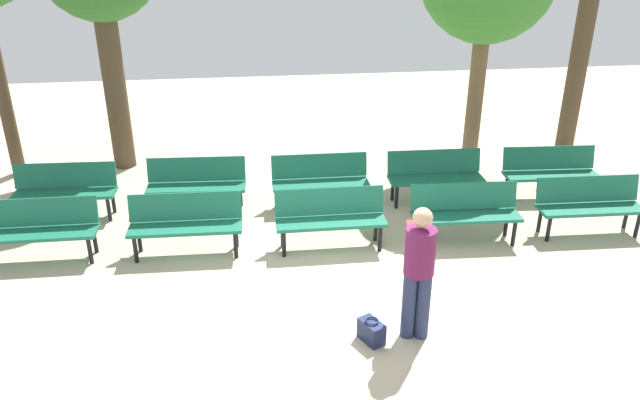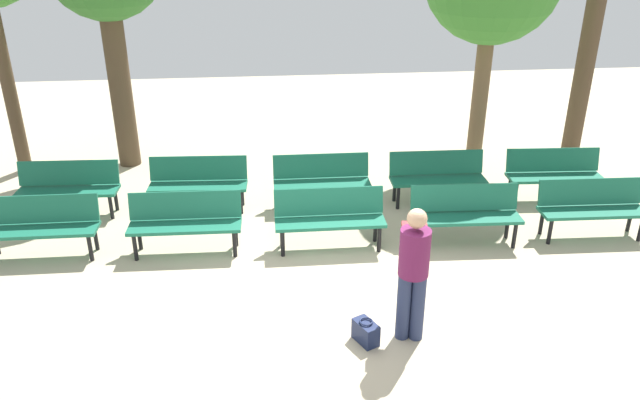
# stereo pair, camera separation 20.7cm
# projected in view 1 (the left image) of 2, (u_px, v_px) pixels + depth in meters

# --- Properties ---
(ground_plane) EXTENTS (24.93, 24.93, 0.00)m
(ground_plane) POSITION_uv_depth(u_px,v_px,m) (340.00, 305.00, 7.75)
(ground_plane) COLOR #BCAD8E
(bench_r0_c0) EXTENTS (1.60, 0.50, 0.87)m
(bench_r0_c0) POSITION_uv_depth(u_px,v_px,m) (39.00, 227.00, 8.61)
(bench_r0_c0) COLOR #19664C
(bench_r0_c0) RESTS_ON ground_plane
(bench_r0_c1) EXTENTS (1.61, 0.53, 0.87)m
(bench_r0_c1) POSITION_uv_depth(u_px,v_px,m) (186.00, 221.00, 8.78)
(bench_r0_c1) COLOR #19664C
(bench_r0_c1) RESTS_ON ground_plane
(bench_r0_c2) EXTENTS (1.60, 0.49, 0.87)m
(bench_r0_c2) POSITION_uv_depth(u_px,v_px,m) (330.00, 215.00, 8.94)
(bench_r0_c2) COLOR #19664C
(bench_r0_c2) RESTS_ON ground_plane
(bench_r0_c3) EXTENTS (1.62, 0.55, 0.87)m
(bench_r0_c3) POSITION_uv_depth(u_px,v_px,m) (465.00, 210.00, 9.11)
(bench_r0_c3) COLOR #19664C
(bench_r0_c3) RESTS_ON ground_plane
(bench_r0_c4) EXTENTS (1.62, 0.54, 0.87)m
(bench_r0_c4) POSITION_uv_depth(u_px,v_px,m) (589.00, 202.00, 9.35)
(bench_r0_c4) COLOR #19664C
(bench_r0_c4) RESTS_ON ground_plane
(bench_r1_c0) EXTENTS (1.62, 0.55, 0.87)m
(bench_r1_c0) POSITION_uv_depth(u_px,v_px,m) (65.00, 188.00, 9.85)
(bench_r1_c0) COLOR #19664C
(bench_r1_c0) RESTS_ON ground_plane
(bench_r1_c1) EXTENTS (1.62, 0.57, 0.87)m
(bench_r1_c1) POSITION_uv_depth(u_px,v_px,m) (197.00, 182.00, 10.08)
(bench_r1_c1) COLOR #19664C
(bench_r1_c1) RESTS_ON ground_plane
(bench_r1_c2) EXTENTS (1.61, 0.50, 0.87)m
(bench_r1_c2) POSITION_uv_depth(u_px,v_px,m) (320.00, 178.00, 10.23)
(bench_r1_c2) COLOR #19664C
(bench_r1_c2) RESTS_ON ground_plane
(bench_r1_c3) EXTENTS (1.61, 0.52, 0.87)m
(bench_r1_c3) POSITION_uv_depth(u_px,v_px,m) (435.00, 173.00, 10.41)
(bench_r1_c3) COLOR #19664C
(bench_r1_c3) RESTS_ON ground_plane
(bench_r1_c4) EXTENTS (1.63, 0.57, 0.87)m
(bench_r1_c4) POSITION_uv_depth(u_px,v_px,m) (550.00, 170.00, 10.57)
(bench_r1_c4) COLOR #19664C
(bench_r1_c4) RESTS_ON ground_plane
(tree_2) EXTENTS (0.36, 0.36, 3.37)m
(tree_2) POSITION_uv_depth(u_px,v_px,m) (577.00, 72.00, 12.08)
(tree_2) COLOR #4C3A28
(tree_2) RESTS_ON ground_plane
(visitor_with_backpack) EXTENTS (0.40, 0.57, 1.65)m
(visitor_with_backpack) POSITION_uv_depth(u_px,v_px,m) (419.00, 265.00, 6.82)
(visitor_with_backpack) COLOR navy
(visitor_with_backpack) RESTS_ON ground_plane
(handbag) EXTENTS (0.30, 0.37, 0.29)m
(handbag) POSITION_uv_depth(u_px,v_px,m) (371.00, 331.00, 7.04)
(handbag) COLOR #192347
(handbag) RESTS_ON ground_plane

